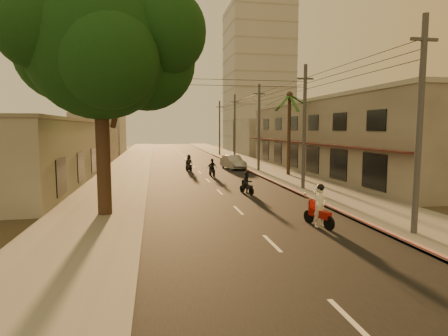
{
  "coord_description": "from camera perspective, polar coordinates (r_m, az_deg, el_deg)",
  "views": [
    {
      "loc": [
        -4.41,
        -17.61,
        4.48
      ],
      "look_at": [
        -0.33,
        4.52,
        2.09
      ],
      "focal_mm": 30.0,
      "sensor_mm": 36.0,
      "label": 1
    }
  ],
  "objects": [
    {
      "name": "ground",
      "position": [
        18.7,
        3.55,
        -7.8
      ],
      "size": [
        160.0,
        160.0,
        0.0
      ],
      "primitive_type": "plane",
      "color": "#383023",
      "rests_on": "ground"
    },
    {
      "name": "road",
      "position": [
        38.14,
        -3.73,
        -0.68
      ],
      "size": [
        10.0,
        140.0,
        0.02
      ],
      "primitive_type": "cube",
      "color": "black",
      "rests_on": "ground"
    },
    {
      "name": "sidewalk_right",
      "position": [
        39.7,
        7.08,
        -0.37
      ],
      "size": [
        5.0,
        140.0,
        0.12
      ],
      "primitive_type": "cube",
      "color": "slate",
      "rests_on": "ground"
    },
    {
      "name": "sidewalk_left",
      "position": [
        38.0,
        -15.04,
        -0.82
      ],
      "size": [
        5.0,
        140.0,
        0.12
      ],
      "primitive_type": "cube",
      "color": "slate",
      "rests_on": "ground"
    },
    {
      "name": "curb_stripe",
      "position": [
        34.25,
        5.77,
        -1.31
      ],
      "size": [
        0.2,
        60.0,
        0.2
      ],
      "primitive_type": "cube",
      "color": "red",
      "rests_on": "ground"
    },
    {
      "name": "shophouse_row",
      "position": [
        40.08,
        16.89,
        4.62
      ],
      "size": [
        8.8,
        34.2,
        7.3
      ],
      "color": "gray",
      "rests_on": "ground"
    },
    {
      "name": "left_building",
      "position": [
        33.08,
        -27.26,
        2.14
      ],
      "size": [
        8.2,
        24.2,
        5.2
      ],
      "color": "#ABA79A",
      "rests_on": "ground"
    },
    {
      "name": "distant_tower",
      "position": [
        76.98,
        5.15,
        13.15
      ],
      "size": [
        12.1,
        12.1,
        28.0
      ],
      "color": "#B7B5B2",
      "rests_on": "ground"
    },
    {
      "name": "broadleaf_tree",
      "position": [
        20.28,
        -17.25,
        17.17
      ],
      "size": [
        9.6,
        8.7,
        12.1
      ],
      "color": "black",
      "rests_on": "ground"
    },
    {
      "name": "palm_tree",
      "position": [
        35.93,
        9.95,
        10.24
      ],
      "size": [
        5.0,
        5.0,
        8.2
      ],
      "color": "black",
      "rests_on": "ground"
    },
    {
      "name": "utility_poles",
      "position": [
        39.14,
        5.37,
        9.05
      ],
      "size": [
        1.2,
        48.26,
        9.0
      ],
      "color": "#38383A",
      "rests_on": "ground"
    },
    {
      "name": "filler_right",
      "position": [
        65.28,
        5.96,
        4.73
      ],
      "size": [
        8.0,
        14.0,
        6.0
      ],
      "primitive_type": "cube",
      "color": "#ABA79A",
      "rests_on": "ground"
    },
    {
      "name": "filler_left_near",
      "position": [
        52.55,
        -20.98,
        3.18
      ],
      "size": [
        8.0,
        14.0,
        4.4
      ],
      "primitive_type": "cube",
      "color": "#ABA79A",
      "rests_on": "ground"
    },
    {
      "name": "filler_left_far",
      "position": [
        70.28,
        -18.36,
        4.96
      ],
      "size": [
        8.0,
        14.0,
        7.0
      ],
      "primitive_type": "cube",
      "color": "#ABA79A",
      "rests_on": "ground"
    },
    {
      "name": "scooter_red",
      "position": [
        17.63,
        14.38,
        -5.89
      ],
      "size": [
        1.01,
        1.98,
        1.99
      ],
      "rotation": [
        0.0,
        0.0,
        0.27
      ],
      "color": "black",
      "rests_on": "ground"
    },
    {
      "name": "scooter_mid_a",
      "position": [
        25.66,
        3.55,
        -2.32
      ],
      "size": [
        1.11,
        1.59,
        1.62
      ],
      "rotation": [
        0.0,
        0.0,
        0.34
      ],
      "color": "black",
      "rests_on": "ground"
    },
    {
      "name": "scooter_mid_b",
      "position": [
        34.99,
        -1.82,
        -0.04
      ],
      "size": [
        1.04,
        1.7,
        1.67
      ],
      "rotation": [
        0.0,
        0.0,
        0.15
      ],
      "color": "black",
      "rests_on": "ground"
    },
    {
      "name": "scooter_far_a",
      "position": [
        39.65,
        -5.37,
        0.71
      ],
      "size": [
        1.07,
        1.75,
        1.75
      ],
      "rotation": [
        0.0,
        0.0,
        0.26
      ],
      "color": "black",
      "rests_on": "ground"
    },
    {
      "name": "parked_car",
      "position": [
        41.38,
        1.37,
        0.89
      ],
      "size": [
        2.92,
        5.02,
        1.5
      ],
      "primitive_type": "imported",
      "rotation": [
        0.0,
        0.0,
        0.15
      ],
      "color": "#92949A",
      "rests_on": "ground"
    }
  ]
}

